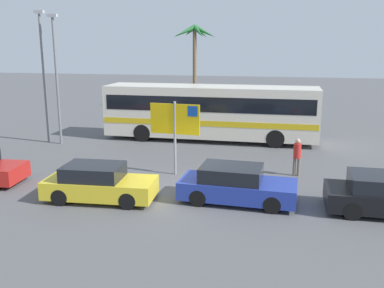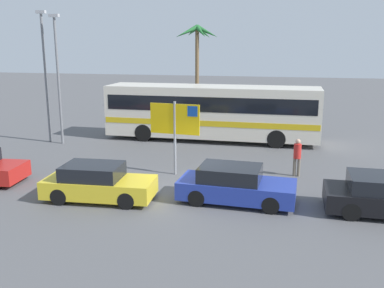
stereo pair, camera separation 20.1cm
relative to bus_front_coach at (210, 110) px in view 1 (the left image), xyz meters
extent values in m
plane|color=#565659|center=(0.60, -9.26, -1.78)|extent=(120.00, 120.00, 0.00)
cube|color=silver|center=(0.00, 0.00, -0.06)|extent=(12.27, 2.63, 2.90)
cube|color=black|center=(0.00, 0.00, 0.49)|extent=(11.78, 2.66, 0.84)
cube|color=gold|center=(0.00, 0.00, -0.57)|extent=(12.15, 2.66, 0.32)
cylinder|color=black|center=(3.81, 1.19, -1.28)|extent=(1.00, 0.28, 1.00)
cylinder|color=black|center=(3.81, -1.19, -1.28)|extent=(1.00, 0.28, 1.00)
cylinder|color=black|center=(-3.81, 1.19, -1.28)|extent=(1.00, 0.28, 1.00)
cylinder|color=black|center=(-3.81, -1.19, -1.28)|extent=(1.00, 0.28, 1.00)
cylinder|color=gray|center=(-0.34, -7.10, -0.18)|extent=(0.11, 0.11, 3.20)
cube|color=yellow|center=(-0.34, -7.10, 0.67)|extent=(2.20, 0.26, 1.30)
cube|color=#1447A8|center=(0.46, -7.17, 1.04)|extent=(0.44, 0.11, 0.44)
cylinder|color=black|center=(-6.93, -9.08, -1.48)|extent=(0.61, 0.21, 0.60)
cube|color=black|center=(7.54, -9.91, -0.72)|extent=(2.19, 1.71, 0.52)
cylinder|color=black|center=(6.49, -9.05, -1.48)|extent=(0.60, 0.16, 0.60)
cylinder|color=black|center=(6.48, -10.75, -1.48)|extent=(0.60, 0.16, 0.60)
cube|color=#23389E|center=(2.68, -9.88, -1.30)|extent=(4.21, 1.94, 0.64)
cube|color=black|center=(2.43, -9.87, -0.72)|extent=(2.22, 1.70, 0.52)
cylinder|color=black|center=(4.00, -9.14, -1.48)|extent=(0.61, 0.19, 0.60)
cylinder|color=black|center=(3.92, -10.74, -1.48)|extent=(0.61, 0.19, 0.60)
cylinder|color=black|center=(1.44, -9.02, -1.48)|extent=(0.61, 0.19, 0.60)
cylinder|color=black|center=(1.36, -10.61, -1.48)|extent=(0.61, 0.19, 0.60)
cube|color=yellow|center=(-2.23, -10.72, -1.30)|extent=(4.07, 1.90, 0.64)
cube|color=black|center=(-2.46, -10.73, -0.72)|extent=(2.16, 1.65, 0.52)
cylinder|color=black|center=(-1.04, -9.89, -1.48)|extent=(0.61, 0.20, 0.60)
cylinder|color=black|center=(-0.95, -11.40, -1.48)|extent=(0.61, 0.20, 0.60)
cylinder|color=black|center=(-3.50, -10.04, -1.48)|extent=(0.61, 0.20, 0.60)
cylinder|color=black|center=(-3.41, -11.55, -1.48)|extent=(0.61, 0.20, 0.60)
cylinder|color=#706656|center=(4.73, -6.20, -1.39)|extent=(0.13, 0.13, 0.79)
cylinder|color=#706656|center=(4.91, -6.22, -1.39)|extent=(0.13, 0.13, 0.79)
cylinder|color=red|center=(4.82, -6.21, -0.68)|extent=(0.32, 0.32, 0.63)
sphere|color=tan|center=(4.82, -6.21, -0.25)|extent=(0.22, 0.22, 0.22)
cylinder|color=slate|center=(-9.06, -2.50, 1.79)|extent=(0.14, 0.14, 7.15)
cube|color=#B2B2B7|center=(-9.06, -2.50, 5.46)|extent=(0.56, 0.20, 0.16)
cylinder|color=slate|center=(-8.14, -2.75, 1.68)|extent=(0.14, 0.14, 6.93)
cube|color=#B2B2B7|center=(-8.14, -2.75, 5.25)|extent=(0.56, 0.20, 0.16)
cylinder|color=brown|center=(-3.41, 11.97, 1.57)|extent=(0.32, 0.32, 6.70)
cone|color=#23662D|center=(-2.51, 11.80, 4.71)|extent=(2.06, 0.81, 1.23)
cone|color=#23662D|center=(-3.01, 12.80, 4.70)|extent=(1.27, 2.00, 1.24)
cone|color=#23662D|center=(-3.97, 12.74, 4.80)|extent=(1.56, 1.91, 1.06)
cone|color=#23662D|center=(-4.32, 11.92, 4.71)|extent=(2.03, 0.55, 1.22)
cone|color=#23662D|center=(-3.99, 11.22, 4.79)|extent=(1.59, 1.89, 1.08)
cone|color=#23662D|center=(-2.92, 11.20, 4.71)|extent=(1.45, 1.93, 1.22)
camera|label=1|loc=(4.10, -24.52, 3.79)|focal=40.19mm
camera|label=2|loc=(4.30, -24.48, 3.79)|focal=40.19mm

